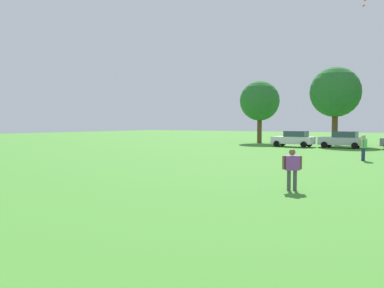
{
  "coord_description": "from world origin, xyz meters",
  "views": [
    {
      "loc": [
        8.34,
        0.03,
        2.57
      ],
      "look_at": [
        1.26,
        10.78,
        1.88
      ],
      "focal_mm": 37.87,
      "sensor_mm": 36.0,
      "label": 1
    }
  ],
  "objects_px": {
    "adult_bystander": "(292,166)",
    "bystander_near_trees": "(363,145)",
    "tree_far_left": "(260,101)",
    "parked_car_silver_1": "(342,140)",
    "tree_center": "(335,92)",
    "parked_car_white_0": "(294,139)"
  },
  "relations": [
    {
      "from": "adult_bystander",
      "to": "bystander_near_trees",
      "type": "bearing_deg",
      "value": 57.58
    },
    {
      "from": "bystander_near_trees",
      "to": "tree_far_left",
      "type": "xyz_separation_m",
      "value": [
        -15.93,
        18.93,
        4.26
      ]
    },
    {
      "from": "tree_far_left",
      "to": "parked_car_silver_1",
      "type": "bearing_deg",
      "value": -25.82
    },
    {
      "from": "tree_far_left",
      "to": "tree_center",
      "type": "distance_m",
      "value": 9.35
    },
    {
      "from": "parked_car_white_0",
      "to": "tree_far_left",
      "type": "height_order",
      "value": "tree_far_left"
    },
    {
      "from": "bystander_near_trees",
      "to": "parked_car_silver_1",
      "type": "height_order",
      "value": "bystander_near_trees"
    },
    {
      "from": "parked_car_white_0",
      "to": "bystander_near_trees",
      "type": "bearing_deg",
      "value": 126.05
    },
    {
      "from": "adult_bystander",
      "to": "tree_center",
      "type": "xyz_separation_m",
      "value": [
        -6.7,
        33.21,
        5.11
      ]
    },
    {
      "from": "tree_center",
      "to": "bystander_near_trees",
      "type": "bearing_deg",
      "value": -70.83
    },
    {
      "from": "parked_car_white_0",
      "to": "parked_car_silver_1",
      "type": "height_order",
      "value": "same"
    },
    {
      "from": "adult_bystander",
      "to": "tree_far_left",
      "type": "relative_size",
      "value": 0.2
    },
    {
      "from": "adult_bystander",
      "to": "tree_far_left",
      "type": "bearing_deg",
      "value": 83.05
    },
    {
      "from": "bystander_near_trees",
      "to": "parked_car_silver_1",
      "type": "distance_m",
      "value": 14.08
    },
    {
      "from": "adult_bystander",
      "to": "tree_far_left",
      "type": "xyz_separation_m",
      "value": [
        -16.02,
        33.11,
        4.37
      ]
    },
    {
      "from": "tree_far_left",
      "to": "tree_center",
      "type": "relative_size",
      "value": 0.88
    },
    {
      "from": "tree_far_left",
      "to": "tree_center",
      "type": "bearing_deg",
      "value": 0.63
    },
    {
      "from": "parked_car_white_0",
      "to": "tree_far_left",
      "type": "relative_size",
      "value": 0.55
    },
    {
      "from": "parked_car_white_0",
      "to": "tree_far_left",
      "type": "distance_m",
      "value": 10.15
    },
    {
      "from": "parked_car_white_0",
      "to": "tree_center",
      "type": "distance_m",
      "value": 8.59
    },
    {
      "from": "bystander_near_trees",
      "to": "parked_car_white_0",
      "type": "distance_m",
      "value": 15.72
    },
    {
      "from": "adult_bystander",
      "to": "tree_far_left",
      "type": "height_order",
      "value": "tree_far_left"
    },
    {
      "from": "parked_car_silver_1",
      "to": "tree_far_left",
      "type": "xyz_separation_m",
      "value": [
        -11.5,
        5.56,
        4.44
      ]
    }
  ]
}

